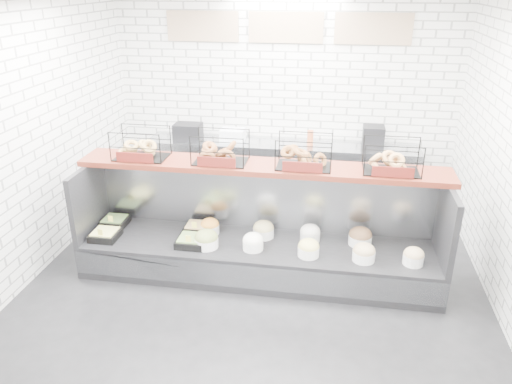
# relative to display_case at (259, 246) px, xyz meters

# --- Properties ---
(ground) EXTENTS (5.50, 5.50, 0.00)m
(ground) POSITION_rel_display_case_xyz_m (-0.00, -0.34, -0.33)
(ground) COLOR black
(ground) RESTS_ON ground
(room_shell) EXTENTS (5.02, 5.51, 3.01)m
(room_shell) POSITION_rel_display_case_xyz_m (-0.00, 0.26, 1.73)
(room_shell) COLOR white
(room_shell) RESTS_ON ground
(display_case) EXTENTS (4.00, 0.90, 1.20)m
(display_case) POSITION_rel_display_case_xyz_m (0.00, 0.00, 0.00)
(display_case) COLOR black
(display_case) RESTS_ON ground
(bagel_shelf) EXTENTS (4.10, 0.50, 0.40)m
(bagel_shelf) POSITION_rel_display_case_xyz_m (-0.00, 0.18, 1.04)
(bagel_shelf) COLOR #48170F
(bagel_shelf) RESTS_ON display_case
(prep_counter) EXTENTS (4.00, 0.60, 1.20)m
(prep_counter) POSITION_rel_display_case_xyz_m (-0.01, 2.09, 0.14)
(prep_counter) COLOR #93969B
(prep_counter) RESTS_ON ground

